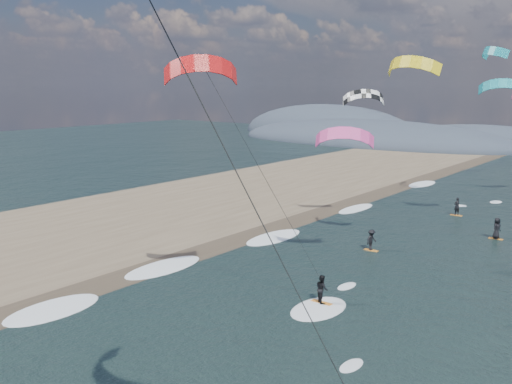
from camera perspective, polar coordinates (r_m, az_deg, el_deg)
The scene contains 8 objects.
sand_strip at distance 47.45m, azimuth -24.07°, elevation -5.43°, with size 26.00×240.00×0.00m, color brown.
wet_sand_strip at distance 37.60m, azimuth -15.40°, elevation -9.01°, with size 3.00×240.00×0.00m, color #382D23.
coastal_hills at distance 134.14m, azimuth 10.87°, elevation 5.26°, with size 80.00×41.00×15.00m.
kitesurfer_near_a at distance 9.89m, azimuth -7.69°, elevation 11.26°, with size 7.82×8.87×16.63m.
kitesurfer_near_b at distance 29.43m, azimuth -1.33°, elevation 4.63°, with size 6.94×9.17×14.46m.
far_kitesurfers at distance 49.05m, azimuth 17.64°, elevation -3.43°, with size 7.58×16.65×1.79m.
bg_kite_field at distance 62.91m, azimuth 22.87°, elevation 9.31°, with size 12.55×69.75×7.86m.
shoreline_surf at distance 39.55m, azimuth -8.77°, elevation -7.75°, with size 2.40×79.40×0.11m.
Camera 1 is at (16.89, -10.57, 12.49)m, focal length 40.00 mm.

